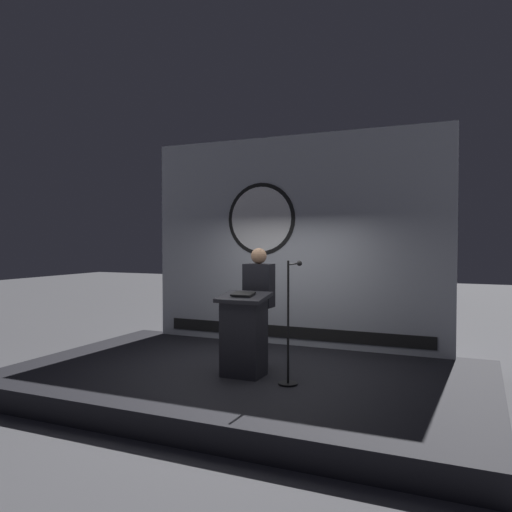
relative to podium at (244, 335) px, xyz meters
name	(u,v)px	position (x,y,z in m)	size (l,w,h in m)	color
ground_plane	(247,392)	(-0.09, 0.28, -0.84)	(40.00, 40.00, 0.00)	#4C4C51
stage_platform	(247,381)	(-0.09, 0.28, -0.69)	(6.40, 4.00, 0.30)	black
banner_display	(292,241)	(-0.10, 2.13, 1.22)	(5.20, 0.12, 3.54)	#B2B7C1
podium	(244,335)	(0.00, 0.00, 0.00)	(0.64, 0.50, 1.11)	#26262B
speaker_person	(259,307)	(0.01, 0.48, 0.31)	(0.40, 0.26, 1.67)	black
microphone_stand	(290,340)	(0.67, -0.09, 0.00)	(0.24, 0.58, 1.53)	black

